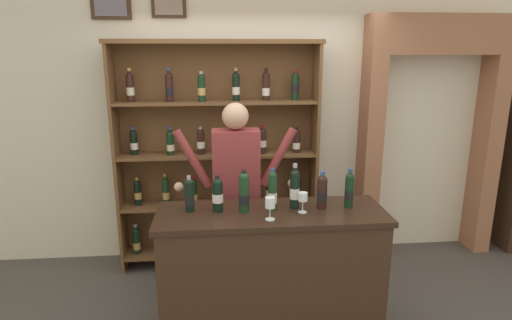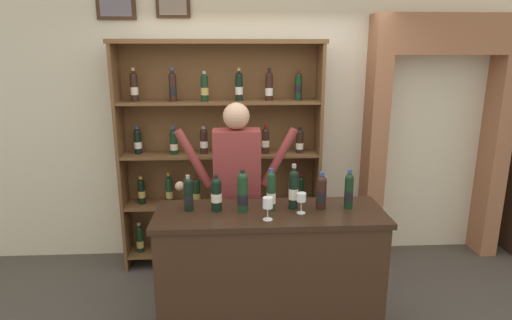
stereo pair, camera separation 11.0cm
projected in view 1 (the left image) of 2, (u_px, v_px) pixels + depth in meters
The scene contains 14 objects.
back_wall at pixel (251, 87), 4.39m from camera, with size 12.00×0.19×3.55m.
wine_shelf at pixel (218, 154), 4.23m from camera, with size 1.98×0.33×2.24m.
archway_doorway at pixel (427, 120), 4.51m from camera, with size 1.45×0.45×2.49m.
tasting_counter at pixel (271, 274), 3.25m from camera, with size 1.68×0.58×1.01m.
shopkeeper at pixel (236, 181), 3.62m from camera, with size 1.04×0.22×1.74m.
tasting_bottle_brunello at pixel (189, 195), 3.11m from camera, with size 0.07×0.07×0.27m.
tasting_bottle_bianco at pixel (218, 194), 3.11m from camera, with size 0.08×0.08×0.27m.
tasting_bottle_rosso at pixel (244, 192), 3.10m from camera, with size 0.08×0.08×0.31m.
tasting_bottle_grappa at pixel (272, 190), 3.14m from camera, with size 0.07×0.07×0.31m.
tasting_bottle_vin_santo at pixel (295, 188), 3.16m from camera, with size 0.07×0.07×0.34m.
tasting_bottle_prosecco at pixel (322, 191), 3.17m from camera, with size 0.08×0.08×0.28m.
tasting_bottle_super_tuscan at pixel (349, 190), 3.18m from camera, with size 0.07×0.07×0.30m.
wine_glass_center at pixel (303, 198), 3.08m from camera, with size 0.07×0.07×0.15m.
wine_glass_spare at pixel (270, 204), 2.95m from camera, with size 0.07×0.07×0.16m.
Camera 1 is at (-0.35, -2.91, 2.16)m, focal length 30.16 mm.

